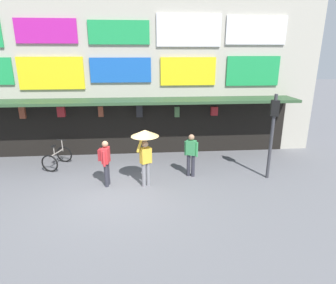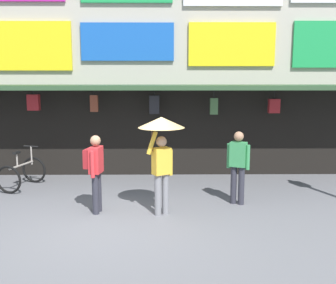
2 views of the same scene
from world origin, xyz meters
name	(u,v)px [view 2 (image 2 of 2)]	position (x,y,z in m)	size (l,w,h in m)	color
ground_plane	(113,222)	(0.00, 0.00, 0.00)	(80.00, 80.00, 0.00)	slate
shopfront	(129,40)	(0.00, 4.57, 3.96)	(18.00, 2.60, 8.00)	#B2AD9E
bicycle_parked	(22,173)	(-2.70, 2.57, 0.39)	(1.01, 1.31, 1.05)	black
pedestrian_in_black	(95,168)	(-0.44, 0.61, 0.98)	(0.40, 0.52, 1.68)	#2D2D38
pedestrian_in_blue	(238,164)	(2.70, 1.17, 0.95)	(0.49, 0.36, 1.68)	#2D2D38
pedestrian_with_umbrella	(161,138)	(0.97, 0.47, 1.64)	(0.96, 0.96, 2.08)	gray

